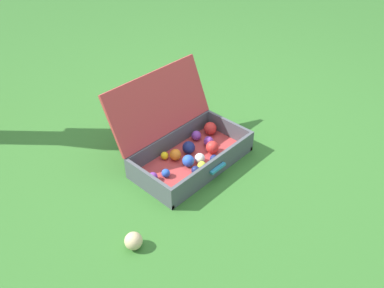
{
  "coord_description": "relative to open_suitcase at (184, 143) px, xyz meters",
  "views": [
    {
      "loc": [
        -1.35,
        -1.2,
        1.43
      ],
      "look_at": [
        -0.09,
        -0.02,
        0.14
      ],
      "focal_mm": 36.9,
      "sensor_mm": 36.0,
      "label": 1
    }
  ],
  "objects": [
    {
      "name": "ground_plane",
      "position": [
        0.08,
        -0.04,
        -0.11
      ],
      "size": [
        16.0,
        16.0,
        0.0
      ],
      "primitive_type": "plane",
      "color": "#336B28"
    },
    {
      "name": "stray_ball_on_grass",
      "position": [
        -0.61,
        -0.28,
        -0.06
      ],
      "size": [
        0.08,
        0.08,
        0.08
      ],
      "primitive_type": "sphere",
      "color": "#D1B784",
      "rests_on": "ground"
    },
    {
      "name": "open_suitcase",
      "position": [
        0.0,
        0.0,
        0.0
      ],
      "size": [
        0.67,
        0.53,
        0.46
      ],
      "color": "#B23838",
      "rests_on": "ground"
    }
  ]
}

